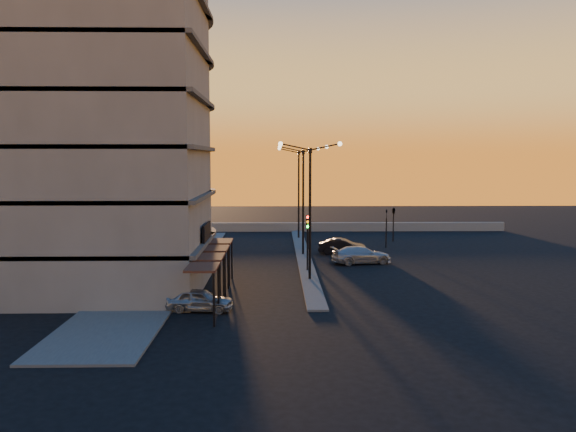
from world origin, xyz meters
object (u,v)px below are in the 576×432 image
Objects in this scene: car_hatchback at (200,300)px; car_sedan at (342,246)px; streetlamp_mid at (303,191)px; traffic_light_main at (308,233)px; car_wagon at (361,255)px.

car_sedan is at bearing -22.62° from car_hatchback.
traffic_light_main is at bearing -90.00° from streetlamp_mid.
car_sedan is (3.47, 0.49, -4.91)m from streetlamp_mid.
car_wagon reaches higher than car_sedan.
traffic_light_main is 12.59m from car_hatchback.
traffic_light_main is 1.03× the size of car_sedan.
car_hatchback is 17.67m from car_wagon.
traffic_light_main reaches higher than car_sedan.
car_sedan is at bearing 2.40° from car_wagon.
traffic_light_main is at bearing -25.52° from car_hatchback.
car_sedan is 4.46m from car_wagon.
streetlamp_mid is at bearing 107.27° from car_sedan.
streetlamp_mid reaches higher than car_hatchback.
streetlamp_mid is 2.24× the size of traffic_light_main.
car_wagon is at bearing 36.11° from traffic_light_main.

